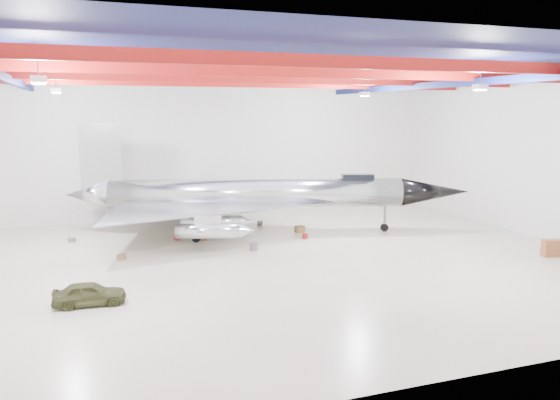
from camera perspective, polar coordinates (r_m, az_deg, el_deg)
name	(u,v)px	position (r m, az deg, el deg)	size (l,w,h in m)	color
floor	(253,264)	(31.01, -2.89, -6.68)	(40.00, 40.00, 0.00)	#C2B59A
wall_back	(199,149)	(44.51, -8.42, 5.30)	(40.00, 40.00, 0.00)	silver
wall_right	(539,157)	(40.39, 25.48, 4.10)	(30.00, 30.00, 0.00)	silver
ceiling	(251,64)	(29.91, -3.07, 14.02)	(40.00, 40.00, 0.00)	#0A0F38
ceiling_structure	(251,77)	(29.86, -3.06, 12.73)	(39.50, 29.50, 1.08)	maroon
jet_aircraft	(256,198)	(38.14, -2.50, 0.26)	(27.78, 19.99, 7.74)	silver
jeep	(89,294)	(25.93, -19.29, -9.21)	(1.26, 3.13, 1.07)	#3A3B1D
desk	(552,248)	(36.17, 26.53, -4.52)	(1.10, 0.55, 1.01)	brown
crate_ply	(121,257)	(33.06, -16.24, -5.75)	(0.46, 0.36, 0.32)	olive
toolbox_red	(178,237)	(37.28, -10.66, -3.83)	(0.47, 0.37, 0.33)	maroon
engine_drum	(254,247)	(33.89, -2.75, -4.88)	(0.52, 0.52, 0.47)	#59595B
parts_bin	(300,229)	(38.87, 2.08, -3.05)	(0.63, 0.50, 0.44)	olive
crate_small	(72,240)	(38.50, -20.93, -3.91)	(0.40, 0.32, 0.28)	#59595B
tool_chest	(305,236)	(36.93, 2.64, -3.79)	(0.38, 0.38, 0.34)	maroon
oil_barrel	(202,237)	(36.73, -8.11, -3.89)	(0.59, 0.47, 0.41)	olive
spares_box	(260,223)	(41.01, -2.10, -2.44)	(0.42, 0.42, 0.37)	#59595B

